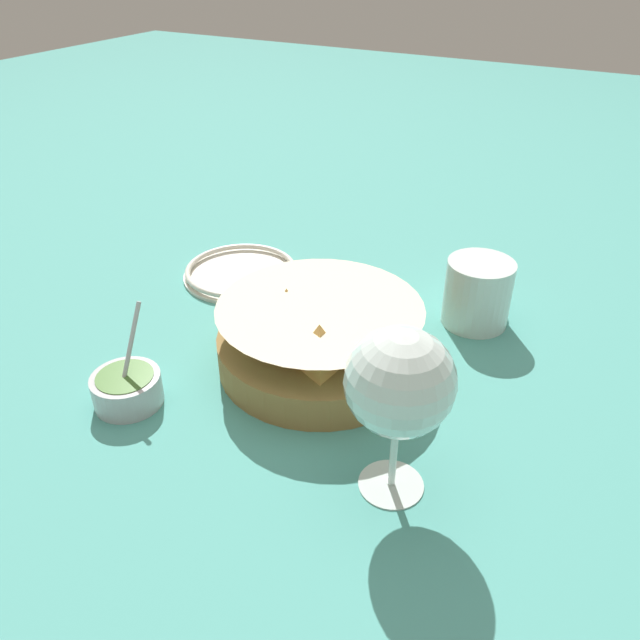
% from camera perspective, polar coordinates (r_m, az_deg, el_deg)
% --- Properties ---
extents(ground_plane, '(4.00, 4.00, 0.00)m').
position_cam_1_polar(ground_plane, '(0.75, -1.16, -4.22)').
color(ground_plane, teal).
extents(food_basket, '(0.24, 0.24, 0.09)m').
position_cam_1_polar(food_basket, '(0.73, -0.10, -1.72)').
color(food_basket, olive).
rests_on(food_basket, ground_plane).
extents(sauce_cup, '(0.08, 0.08, 0.11)m').
position_cam_1_polar(sauce_cup, '(0.72, -17.23, -5.92)').
color(sauce_cup, '#B7B7BC').
rests_on(sauce_cup, ground_plane).
extents(wine_glass, '(0.10, 0.10, 0.17)m').
position_cam_1_polar(wine_glass, '(0.53, 7.28, -6.00)').
color(wine_glass, silver).
rests_on(wine_glass, ground_plane).
extents(beer_mug, '(0.12, 0.09, 0.09)m').
position_cam_1_polar(beer_mug, '(0.83, 14.21, 2.28)').
color(beer_mug, silver).
rests_on(beer_mug, ground_plane).
extents(side_plate, '(0.17, 0.17, 0.01)m').
position_cam_1_polar(side_plate, '(0.94, -7.24, 4.42)').
color(side_plate, silver).
rests_on(side_plate, ground_plane).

